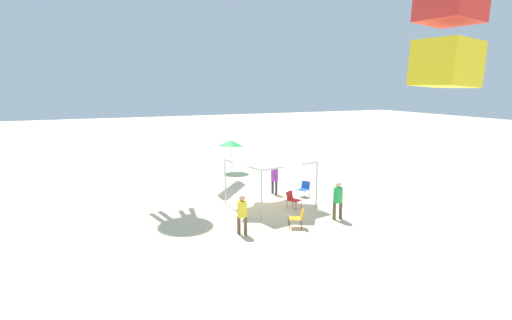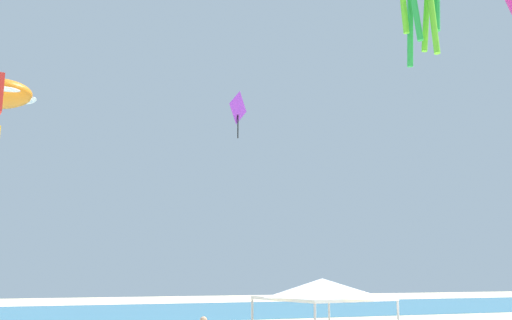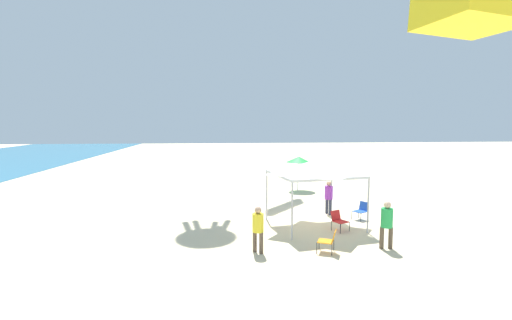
# 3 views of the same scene
# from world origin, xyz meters

# --- Properties ---
(ocean_strip) EXTENTS (120.00, 21.18, 0.02)m
(ocean_strip) POSITION_xyz_m (0.00, 32.13, 0.01)
(ocean_strip) COLOR teal
(ocean_strip) RESTS_ON ground
(canopy_tent) EXTENTS (3.82, 3.99, 2.92)m
(canopy_tent) POSITION_xyz_m (-1.89, 0.97, 2.58)
(canopy_tent) COLOR #B7B7BC
(canopy_tent) RESTS_ON ground
(kite_diamond_purple) EXTENTS (1.69, 1.53, 3.20)m
(kite_diamond_purple) POSITION_xyz_m (1.50, 19.94, 13.72)
(kite_diamond_purple) COLOR purple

